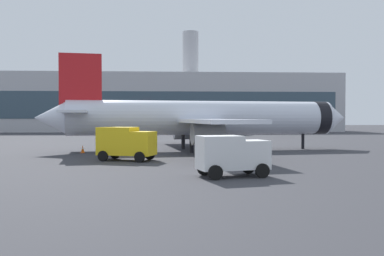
{
  "coord_description": "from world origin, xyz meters",
  "views": [
    {
      "loc": [
        -0.02,
        -2.37,
        3.73
      ],
      "look_at": [
        1.62,
        26.69,
        3.0
      ],
      "focal_mm": 39.11,
      "sensor_mm": 36.0,
      "label": 1
    }
  ],
  "objects_px": {
    "cargo_van": "(232,154)",
    "safety_cone_mid": "(83,149)",
    "airplane_at_gate": "(203,118)",
    "service_truck": "(126,142)",
    "safety_cone_near": "(210,143)"
  },
  "relations": [
    {
      "from": "airplane_at_gate",
      "to": "service_truck",
      "type": "distance_m",
      "value": 13.02
    },
    {
      "from": "safety_cone_near",
      "to": "safety_cone_mid",
      "type": "distance_m",
      "value": 18.71
    },
    {
      "from": "service_truck",
      "to": "safety_cone_near",
      "type": "relative_size",
      "value": 8.52
    },
    {
      "from": "service_truck",
      "to": "safety_cone_mid",
      "type": "bearing_deg",
      "value": 123.28
    },
    {
      "from": "cargo_van",
      "to": "safety_cone_mid",
      "type": "bearing_deg",
      "value": 125.09
    },
    {
      "from": "cargo_van",
      "to": "safety_cone_mid",
      "type": "xyz_separation_m",
      "value": [
        -13.02,
        18.53,
        -1.05
      ]
    },
    {
      "from": "airplane_at_gate",
      "to": "safety_cone_mid",
      "type": "distance_m",
      "value": 13.48
    },
    {
      "from": "safety_cone_near",
      "to": "safety_cone_mid",
      "type": "bearing_deg",
      "value": -141.54
    },
    {
      "from": "cargo_van",
      "to": "safety_cone_mid",
      "type": "height_order",
      "value": "cargo_van"
    },
    {
      "from": "safety_cone_mid",
      "to": "service_truck",
      "type": "bearing_deg",
      "value": -56.72
    },
    {
      "from": "cargo_van",
      "to": "airplane_at_gate",
      "type": "bearing_deg",
      "value": 90.38
    },
    {
      "from": "airplane_at_gate",
      "to": "cargo_van",
      "type": "distance_m",
      "value": 20.91
    },
    {
      "from": "service_truck",
      "to": "safety_cone_mid",
      "type": "height_order",
      "value": "service_truck"
    },
    {
      "from": "airplane_at_gate",
      "to": "safety_cone_near",
      "type": "distance_m",
      "value": 10.11
    },
    {
      "from": "airplane_at_gate",
      "to": "cargo_van",
      "type": "bearing_deg",
      "value": -89.62
    }
  ]
}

